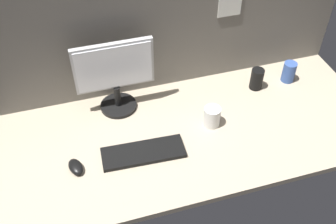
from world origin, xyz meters
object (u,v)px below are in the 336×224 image
object	(u,v)px
mug_ceramic_white	(212,117)
keyboard	(143,153)
monitor	(115,74)
mouse	(76,167)
mug_ceramic_blue	(289,72)
mug_black_travel	(257,79)

from	to	relation	value
mug_ceramic_white	keyboard	bearing A→B (deg)	-166.40
monitor	keyboard	size ratio (longest dim) A/B	1.02
mouse	mug_ceramic_blue	distance (cm)	120.43
monitor	mug_ceramic_blue	distance (cm)	92.78
mug_ceramic_blue	mug_ceramic_white	xyz separation A→B (cm)	(-51.18, -19.69, -0.62)
monitor	mug_black_travel	distance (cm)	74.05
mug_black_travel	monitor	bearing A→B (deg)	174.91
mouse	mug_ceramic_white	bearing A→B (deg)	-7.49
mouse	mug_ceramic_blue	size ratio (longest dim) A/B	0.86
mug_ceramic_blue	keyboard	bearing A→B (deg)	-161.95
mug_black_travel	mug_ceramic_white	world-z (taller)	mug_black_travel
mug_black_travel	mug_ceramic_white	distance (cm)	37.31
mug_ceramic_blue	monitor	bearing A→B (deg)	176.39
mug_black_travel	mug_ceramic_white	bearing A→B (deg)	-149.35
mouse	mug_ceramic_blue	xyz separation A→B (cm)	(116.96, 28.43, 3.90)
mouse	mug_ceramic_blue	world-z (taller)	mug_ceramic_blue
keyboard	mug_ceramic_blue	world-z (taller)	mug_ceramic_blue
monitor	keyboard	world-z (taller)	monitor
mug_ceramic_white	monitor	bearing A→B (deg)	147.68
monitor	mouse	world-z (taller)	monitor
keyboard	mouse	world-z (taller)	mouse
monitor	mouse	xyz separation A→B (cm)	(-25.55, -34.19, -18.63)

